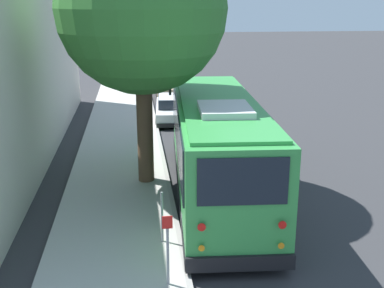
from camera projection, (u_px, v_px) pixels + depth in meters
ground_plane at (219, 197)px, 15.30m from camera, size 160.00×160.00×0.00m
sidewalk_slab at (116, 200)px, 14.89m from camera, size 80.00×3.30×0.15m
curb_strip at (171, 197)px, 15.09m from camera, size 80.00×0.14×0.15m
shuttle_bus at (217, 143)px, 14.95m from camera, size 10.05×3.08×3.30m
parked_sedan_white at (173, 109)px, 25.07m from camera, size 4.71×1.97×1.26m
parked_sedan_tan at (169, 86)px, 31.39m from camera, size 4.67×1.81×1.27m
parked_sedan_black at (160, 73)px, 37.02m from camera, size 4.62×2.03×1.28m
parked_sedan_silver at (155, 62)px, 44.03m from camera, size 4.67×1.88×1.28m
parked_sedan_gray at (152, 55)px, 49.35m from camera, size 4.39×1.93×1.29m
sign_post_near at (168, 250)px, 10.14m from camera, size 0.06×0.22×1.60m
sign_post_far at (162, 217)px, 12.02m from camera, size 0.06×0.06×1.34m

